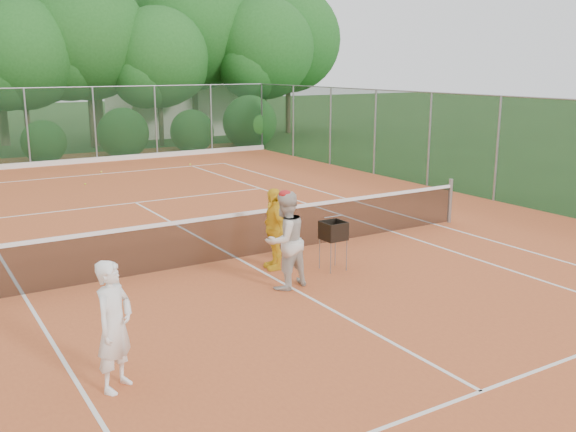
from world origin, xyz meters
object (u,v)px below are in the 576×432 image
Objects in this scene: player_center_grp at (285,240)px; player_yellow at (274,229)px; ball_hopper at (333,232)px; player_white at (114,326)px.

player_center_grp is 1.13m from player_yellow.
player_white is at bearing -131.41° from ball_hopper.
player_white is at bearing -150.73° from player_center_grp.
player_white is 1.03× the size of player_yellow.
player_center_grp is at bearing -9.42° from player_yellow.
player_center_grp is at bearing -140.81° from ball_hopper.
player_yellow is at bearing 69.41° from player_center_grp.
player_white is at bearing -41.29° from player_yellow.
player_white reaches higher than ball_hopper.
player_center_grp is 1.11× the size of player_yellow.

